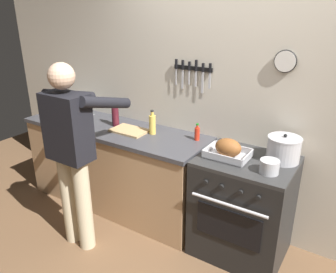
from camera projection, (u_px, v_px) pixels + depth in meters
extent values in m
cube|color=beige|center=(242.00, 98.00, 2.91)|extent=(6.00, 0.10, 2.60)
cube|color=black|center=(193.00, 68.00, 3.01)|extent=(0.39, 0.02, 0.04)
cube|color=silver|center=(176.00, 77.00, 3.13)|extent=(0.01, 0.00, 0.15)
cube|color=black|center=(176.00, 64.00, 3.08)|extent=(0.02, 0.02, 0.09)
cube|color=silver|center=(182.00, 79.00, 3.10)|extent=(0.02, 0.00, 0.18)
cube|color=black|center=(183.00, 65.00, 3.05)|extent=(0.02, 0.02, 0.09)
cube|color=silver|center=(189.00, 77.00, 3.05)|extent=(0.01, 0.00, 0.13)
cube|color=black|center=(189.00, 66.00, 3.02)|extent=(0.02, 0.02, 0.08)
cube|color=silver|center=(196.00, 79.00, 3.02)|extent=(0.02, 0.00, 0.14)
cube|color=black|center=(196.00, 65.00, 2.98)|extent=(0.02, 0.02, 0.10)
cube|color=silver|center=(202.00, 83.00, 3.00)|extent=(0.02, 0.00, 0.20)
cube|color=black|center=(203.00, 67.00, 2.95)|extent=(0.02, 0.02, 0.08)
cube|color=silver|center=(210.00, 81.00, 2.95)|extent=(0.02, 0.00, 0.14)
cube|color=black|center=(210.00, 68.00, 2.91)|extent=(0.02, 0.02, 0.08)
cylinder|color=white|center=(285.00, 61.00, 2.55)|extent=(0.16, 0.02, 0.16)
torus|color=black|center=(285.00, 61.00, 2.55)|extent=(0.18, 0.02, 0.18)
cube|color=tan|center=(116.00, 168.00, 3.56)|extent=(2.00, 0.62, 0.86)
cube|color=#3D3D42|center=(114.00, 129.00, 3.39)|extent=(2.03, 0.65, 0.04)
cube|color=#B2B5B7|center=(70.00, 120.00, 3.76)|extent=(0.44, 0.36, 0.11)
cube|color=black|center=(242.00, 208.00, 2.84)|extent=(0.76, 0.62, 0.87)
cube|color=black|center=(228.00, 226.00, 2.59)|extent=(0.53, 0.01, 0.28)
cube|color=#2D2D2D|center=(247.00, 161.00, 2.68)|extent=(0.76, 0.62, 0.03)
cylinder|color=black|center=(205.00, 182.00, 2.57)|extent=(0.04, 0.02, 0.04)
cylinder|color=black|center=(221.00, 187.00, 2.50)|extent=(0.04, 0.02, 0.04)
cylinder|color=black|center=(240.00, 193.00, 2.43)|extent=(0.04, 0.02, 0.04)
cylinder|color=black|center=(258.00, 198.00, 2.36)|extent=(0.04, 0.02, 0.04)
cylinder|color=silver|center=(228.00, 205.00, 2.49)|extent=(0.61, 0.02, 0.02)
cylinder|color=#C6B793|center=(69.00, 199.00, 2.98)|extent=(0.14, 0.14, 0.86)
cylinder|color=#C6B793|center=(84.00, 205.00, 2.89)|extent=(0.14, 0.14, 0.86)
cube|color=black|center=(67.00, 127.00, 2.68)|extent=(0.38, 0.22, 0.56)
sphere|color=tan|center=(61.00, 76.00, 2.52)|extent=(0.21, 0.21, 0.21)
cylinder|color=black|center=(70.00, 96.00, 2.90)|extent=(0.09, 0.55, 0.22)
cylinder|color=black|center=(106.00, 103.00, 2.69)|extent=(0.09, 0.55, 0.22)
cube|color=#B7B7BC|center=(227.00, 156.00, 2.71)|extent=(0.34, 0.25, 0.01)
cube|color=#B7B7BC|center=(221.00, 158.00, 2.60)|extent=(0.34, 0.01, 0.05)
cube|color=#B7B7BC|center=(234.00, 148.00, 2.79)|extent=(0.34, 0.01, 0.05)
cube|color=#B7B7BC|center=(209.00, 148.00, 2.78)|extent=(0.01, 0.25, 0.05)
cube|color=#B7B7BC|center=(248.00, 158.00, 2.61)|extent=(0.01, 0.25, 0.05)
ellipsoid|color=brown|center=(228.00, 147.00, 2.68)|extent=(0.22, 0.16, 0.15)
cylinder|color=#B7B7BC|center=(283.00, 150.00, 2.62)|extent=(0.26, 0.26, 0.19)
cylinder|color=#B2B2B7|center=(285.00, 138.00, 2.58)|extent=(0.26, 0.26, 0.01)
sphere|color=black|center=(285.00, 136.00, 2.57)|extent=(0.03, 0.03, 0.03)
cylinder|color=#B7B7BC|center=(269.00, 167.00, 2.44)|extent=(0.14, 0.14, 0.10)
cube|color=tan|center=(130.00, 131.00, 3.26)|extent=(0.36, 0.24, 0.02)
cylinder|color=#47141E|center=(115.00, 115.00, 3.38)|extent=(0.07, 0.07, 0.23)
cylinder|color=#47141E|center=(114.00, 102.00, 3.32)|extent=(0.03, 0.03, 0.05)
cylinder|color=maroon|center=(114.00, 99.00, 3.31)|extent=(0.04, 0.04, 0.01)
cylinder|color=gold|center=(152.00, 125.00, 3.17)|extent=(0.06, 0.06, 0.18)
cylinder|color=gold|center=(152.00, 114.00, 3.13)|extent=(0.03, 0.03, 0.04)
cylinder|color=black|center=(152.00, 111.00, 3.12)|extent=(0.03, 0.03, 0.01)
cylinder|color=red|center=(197.00, 134.00, 3.03)|extent=(0.05, 0.05, 0.12)
cylinder|color=red|center=(197.00, 126.00, 3.01)|extent=(0.02, 0.02, 0.03)
cylinder|color=#197219|center=(197.00, 124.00, 3.00)|extent=(0.02, 0.02, 0.01)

